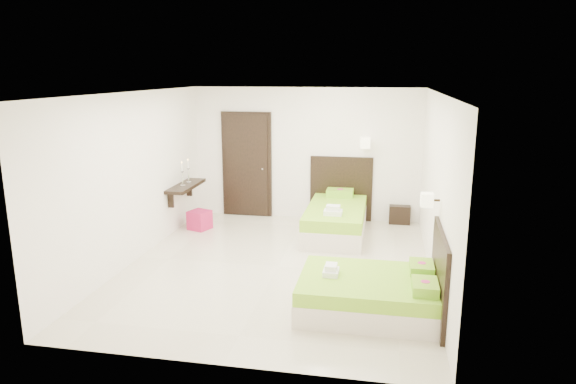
% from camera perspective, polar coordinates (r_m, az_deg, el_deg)
% --- Properties ---
extents(floor, '(5.50, 5.50, 0.00)m').
position_cam_1_polar(floor, '(7.89, -1.13, -8.27)').
color(floor, beige).
rests_on(floor, ground).
extents(bed_single, '(1.22, 2.04, 1.68)m').
position_cam_1_polar(bed_single, '(9.39, 5.40, -2.81)').
color(bed_single, beige).
rests_on(bed_single, ground).
extents(bed_double, '(1.70, 1.45, 1.40)m').
position_cam_1_polar(bed_double, '(6.49, 9.64, -10.90)').
color(bed_double, beige).
rests_on(bed_double, ground).
extents(nightstand, '(0.40, 0.36, 0.36)m').
position_cam_1_polar(nightstand, '(10.28, 12.28, -2.37)').
color(nightstand, black).
rests_on(nightstand, ground).
extents(ottoman, '(0.45, 0.45, 0.35)m').
position_cam_1_polar(ottoman, '(9.78, -9.79, -3.08)').
color(ottoman, '#A81647').
rests_on(ottoman, ground).
extents(door, '(1.02, 0.15, 2.14)m').
position_cam_1_polar(door, '(10.41, -4.61, 3.00)').
color(door, black).
rests_on(door, ground).
extents(console_shelf, '(0.35, 1.20, 0.78)m').
position_cam_1_polar(console_shelf, '(9.71, -11.33, 0.64)').
color(console_shelf, black).
rests_on(console_shelf, ground).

